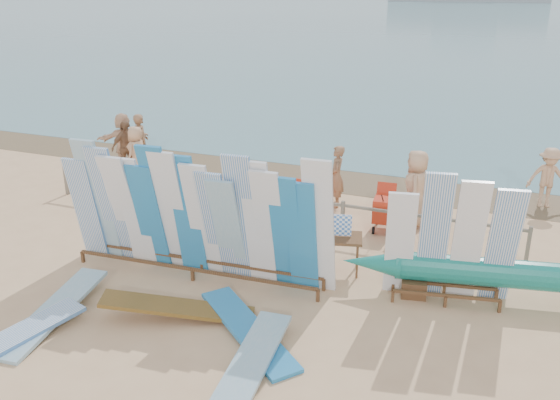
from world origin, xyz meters
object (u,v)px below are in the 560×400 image
at_px(vendor_table, 338,253).
at_px(beachgoer_7, 337,177).
at_px(flat_board_b, 250,372).
at_px(flat_board_a, 55,319).
at_px(beachgoer_0, 137,152).
at_px(beachgoer_6, 416,188).
at_px(outrigger_canoe, 507,275).
at_px(beachgoer_1, 141,142).
at_px(stroller, 384,213).
at_px(beachgoer_9, 548,178).
at_px(flat_board_d, 248,335).
at_px(beach_chair_left, 307,210).
at_px(beachgoer_11, 124,140).
at_px(beach_chair_right, 298,205).
at_px(flat_board_c, 179,318).
at_px(beachgoer_extra_1, 126,148).
at_px(main_surfboard_rack, 195,219).
at_px(side_surfboard_rack, 451,244).
at_px(flat_board_e, 7,348).

bearing_deg(vendor_table, beachgoer_7, 92.72).
relative_size(flat_board_b, flat_board_a, 1.00).
relative_size(beachgoer_7, beachgoer_0, 1.03).
height_order(flat_board_b, beachgoer_6, beachgoer_6).
height_order(outrigger_canoe, beachgoer_1, beachgoer_1).
bearing_deg(stroller, beachgoer_9, 36.15).
distance_m(flat_board_d, beachgoer_6, 6.23).
bearing_deg(outrigger_canoe, beach_chair_left, 141.71).
bearing_deg(beach_chair_left, beachgoer_11, -170.12).
relative_size(beach_chair_right, beachgoer_7, 0.54).
bearing_deg(beachgoer_9, stroller, -149.60).
bearing_deg(flat_board_c, flat_board_d, -112.88).
bearing_deg(flat_board_d, beachgoer_extra_1, 85.32).
distance_m(vendor_table, beachgoer_6, 3.30).
xyz_separation_m(flat_board_a, beachgoer_6, (5.12, 6.74, 0.94)).
distance_m(flat_board_d, beachgoer_7, 6.51).
relative_size(beachgoer_extra_1, beachgoer_11, 0.95).
bearing_deg(beachgoer_7, vendor_table, 1.33).
relative_size(flat_board_b, beachgoer_0, 1.69).
xyz_separation_m(main_surfboard_rack, beachgoer_1, (-5.18, 5.71, -0.35)).
relative_size(flat_board_c, beachgoer_6, 1.43).
bearing_deg(beach_chair_left, flat_board_c, -69.19).
height_order(beach_chair_right, beachgoer_11, beachgoer_11).
bearing_deg(beachgoer_extra_1, side_surfboard_rack, -91.84).
relative_size(flat_board_d, flat_board_e, 1.00).
xyz_separation_m(side_surfboard_rack, beach_chair_right, (-4.07, 3.08, -0.92)).
bearing_deg(beachgoer_9, beachgoer_7, -169.04).
xyz_separation_m(flat_board_b, beachgoer_1, (-7.49, 8.20, 0.89)).
height_order(beachgoer_0, beachgoer_11, beachgoer_11).
relative_size(outrigger_canoe, flat_board_c, 2.23).
height_order(main_surfboard_rack, beachgoer_11, main_surfboard_rack).
bearing_deg(vendor_table, beach_chair_right, 109.98).
xyz_separation_m(stroller, beachgoer_9, (3.61, 3.16, 0.36)).
xyz_separation_m(main_surfboard_rack, flat_board_c, (0.49, -1.55, -1.25)).
relative_size(main_surfboard_rack, flat_board_d, 2.08).
relative_size(beachgoer_6, beachgoer_11, 1.07).
relative_size(flat_board_d, beachgoer_9, 1.68).
bearing_deg(beach_chair_left, beachgoer_7, 99.49).
bearing_deg(beach_chair_right, flat_board_e, -102.93).
xyz_separation_m(beachgoer_6, beachgoer_extra_1, (-8.97, 0.84, -0.11)).
relative_size(beachgoer_1, beachgoer_extra_1, 1.07).
bearing_deg(flat_board_d, flat_board_a, 142.00).
bearing_deg(stroller, beachgoer_extra_1, 165.28).
bearing_deg(beachgoer_6, beachgoer_7, -109.29).
bearing_deg(beachgoer_0, flat_board_a, 24.53).
relative_size(flat_board_a, beachgoer_11, 1.54).
height_order(main_surfboard_rack, vendor_table, main_surfboard_rack).
height_order(beach_chair_right, beachgoer_0, beachgoer_0).
distance_m(flat_board_e, beachgoer_1, 9.81).
bearing_deg(beachgoer_extra_1, beachgoer_9, -60.46).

